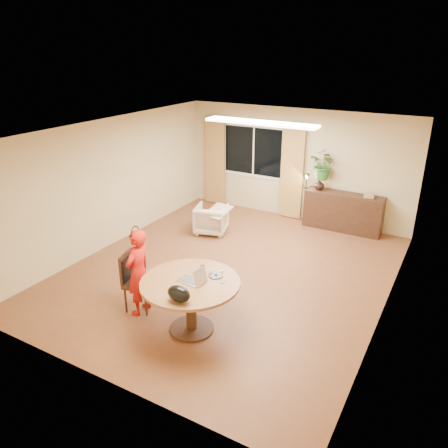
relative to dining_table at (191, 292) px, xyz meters
name	(u,v)px	position (x,y,z in m)	size (l,w,h in m)	color
floor	(229,271)	(-0.38, 1.83, -0.64)	(6.50, 6.50, 0.00)	brown
ceiling	(230,131)	(-0.38, 1.83, 1.96)	(6.50, 6.50, 0.00)	white
wall_back	(296,165)	(-0.38, 5.08, 0.66)	(5.50, 5.50, 0.00)	tan
wall_left	(111,183)	(-3.13, 1.83, 0.66)	(6.50, 6.50, 0.00)	tan
wall_right	(394,238)	(2.37, 1.83, 0.66)	(6.50, 6.50, 0.00)	tan
window	(254,151)	(-1.48, 5.06, 0.86)	(1.70, 0.03, 1.30)	white
curtain_left	(215,161)	(-2.53, 4.98, 0.50)	(0.55, 0.08, 2.25)	olive
curtain_right	(292,172)	(-0.43, 4.98, 0.50)	(0.55, 0.08, 2.25)	olive
ceiling_panel	(261,123)	(-0.38, 3.03, 1.92)	(2.20, 0.35, 0.05)	white
dining_table	(191,292)	(0.00, 0.00, 0.00)	(1.43, 1.43, 0.81)	brown
dining_chair	(139,282)	(-1.02, 0.08, -0.16)	(0.46, 0.42, 0.96)	black
child	(138,272)	(-0.96, 0.01, 0.06)	(0.33, 0.51, 1.40)	red
laptop	(191,273)	(0.00, 0.02, 0.30)	(0.37, 0.24, 0.24)	#B7B7BC
tumbler	(202,269)	(0.01, 0.31, 0.23)	(0.08, 0.08, 0.11)	white
wine_glass	(222,276)	(0.41, 0.20, 0.27)	(0.07, 0.07, 0.20)	white
pot_lid	(216,275)	(0.24, 0.31, 0.19)	(0.21, 0.21, 0.04)	white
handbag	(179,294)	(0.16, -0.50, 0.29)	(0.34, 0.20, 0.22)	black
armchair	(211,219)	(-1.61, 3.25, -0.33)	(0.67, 0.69, 0.63)	#BEB196
throw	(218,208)	(-1.39, 3.19, 0.00)	(0.45, 0.55, 0.03)	beige
sideboard	(343,212)	(0.88, 4.84, -0.21)	(1.72, 0.42, 0.86)	black
vase	(319,184)	(0.29, 4.84, 0.34)	(0.24, 0.24, 0.25)	black
bouquet	(324,165)	(0.36, 4.84, 0.80)	(0.59, 0.51, 0.66)	#316726
book_stack	(369,195)	(1.41, 4.84, 0.27)	(0.22, 0.16, 0.09)	#8F6C49
desk_lamp	(307,181)	(0.00, 4.79, 0.40)	(0.15, 0.15, 0.35)	black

